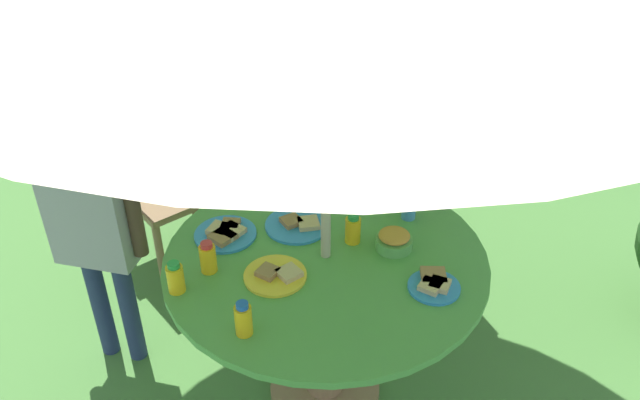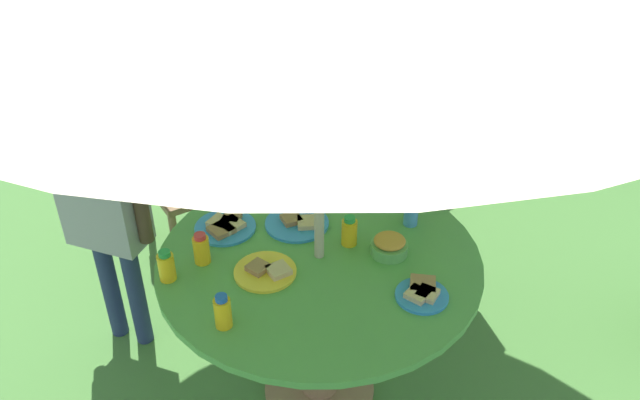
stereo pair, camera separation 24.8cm
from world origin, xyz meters
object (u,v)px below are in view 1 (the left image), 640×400
object	(u,v)px
juice_bottle_mid_right	(208,258)
garden_table	(325,294)
plate_far_right	(226,233)
plate_center_back	(434,284)
juice_bottle_mid_left	(243,319)
snack_bowl	(394,240)
plate_far_left	(298,224)
child_in_pink_shirt	(420,123)
child_in_grey_shirt	(91,208)
dome_tent	(265,23)
cup_near	(409,210)
juice_bottle_near_left	(176,278)
wooden_chair	(163,169)
plate_center_front	(276,275)
juice_bottle_near_right	(353,229)

from	to	relation	value
juice_bottle_mid_right	garden_table	bearing A→B (deg)	32.40
garden_table	plate_far_right	size ratio (longest dim) A/B	5.00
plate_center_back	juice_bottle_mid_left	bearing A→B (deg)	-140.29
snack_bowl	plate_far_left	size ratio (longest dim) A/B	0.55
child_in_pink_shirt	juice_bottle_mid_left	xyz separation A→B (m)	(-0.24, -1.32, -0.11)
child_in_grey_shirt	plate_far_right	bearing A→B (deg)	3.08
dome_tent	cup_near	size ratio (longest dim) A/B	35.36
child_in_pink_shirt	plate_far_left	world-z (taller)	child_in_pink_shirt
juice_bottle_near_left	juice_bottle_mid_right	bearing A→B (deg)	69.29
child_in_pink_shirt	plate_center_back	xyz separation A→B (m)	(0.28, -0.89, -0.15)
cup_near	wooden_chair	bearing A→B (deg)	167.25
garden_table	dome_tent	size ratio (longest dim) A/B	0.47
dome_tent	juice_bottle_mid_right	xyz separation A→B (m)	(0.85, -2.31, -0.03)
garden_table	child_in_pink_shirt	size ratio (longest dim) A/B	0.84
juice_bottle_near_left	cup_near	world-z (taller)	juice_bottle_near_left
child_in_pink_shirt	plate_center_front	bearing A→B (deg)	-4.89
plate_far_right	juice_bottle_near_right	bearing A→B (deg)	16.66
child_in_grey_shirt	dome_tent	bearing A→B (deg)	89.53
dome_tent	child_in_pink_shirt	distance (m)	1.82
snack_bowl	plate_center_front	distance (m)	0.46
juice_bottle_near_right	plate_far_left	bearing A→B (deg)	176.38
wooden_chair	child_in_pink_shirt	world-z (taller)	child_in_pink_shirt
snack_bowl	juice_bottle_mid_right	xyz separation A→B (m)	(-0.58, -0.36, 0.02)
cup_near	juice_bottle_near_left	bearing A→B (deg)	-131.98
wooden_chair	plate_center_front	world-z (taller)	wooden_chair
child_in_pink_shirt	plate_far_left	bearing A→B (deg)	-13.56
child_in_grey_shirt	juice_bottle_mid_right	size ratio (longest dim) A/B	10.24
garden_table	child_in_pink_shirt	xyz separation A→B (m)	(0.14, 0.86, 0.36)
child_in_pink_shirt	plate_center_front	world-z (taller)	child_in_pink_shirt
juice_bottle_near_right	juice_bottle_mid_left	bearing A→B (deg)	-106.34
juice_bottle_mid_right	plate_far_left	bearing A→B (deg)	61.68
child_in_pink_shirt	child_in_grey_shirt	world-z (taller)	child_in_pink_shirt
cup_near	plate_far_left	bearing A→B (deg)	-151.55
wooden_chair	dome_tent	distance (m)	1.46
child_in_grey_shirt	juice_bottle_near_left	xyz separation A→B (m)	(0.53, -0.24, -0.00)
wooden_chair	plate_center_front	bearing A→B (deg)	-99.25
dome_tent	plate_far_left	size ratio (longest dim) A/B	10.01
plate_far_left	juice_bottle_mid_right	size ratio (longest dim) A/B	2.04
child_in_grey_shirt	juice_bottle_near_left	distance (m)	0.58
child_in_pink_shirt	juice_bottle_mid_left	size ratio (longest dim) A/B	11.32
dome_tent	plate_center_front	distance (m)	2.50
plate_far_left	dome_tent	bearing A→B (deg)	118.18
dome_tent	juice_bottle_mid_right	distance (m)	2.46
child_in_grey_shirt	juice_bottle_mid_left	xyz separation A→B (m)	(0.84, -0.34, -0.00)
wooden_chair	plate_far_right	size ratio (longest dim) A/B	3.74
plate_center_front	juice_bottle_mid_right	bearing A→B (deg)	-167.84
child_in_grey_shirt	juice_bottle_near_right	distance (m)	1.04
plate_far_left	juice_bottle_near_left	size ratio (longest dim) A/B	2.09
snack_bowl	cup_near	distance (m)	0.21
child_in_grey_shirt	juice_bottle_near_left	world-z (taller)	child_in_grey_shirt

